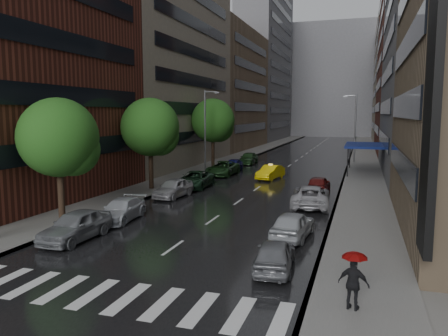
{
  "coord_description": "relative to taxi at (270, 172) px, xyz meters",
  "views": [
    {
      "loc": [
        8.77,
        -15.24,
        6.63
      ],
      "look_at": [
        0.0,
        12.35,
        3.0
      ],
      "focal_mm": 35.0,
      "sensor_mm": 36.0,
      "label": 1
    }
  ],
  "objects": [
    {
      "name": "crosswalk",
      "position": [
        0.18,
        -29.81,
        -0.7
      ],
      "size": [
        13.15,
        2.8,
        0.01
      ],
      "color": "silver",
      "rests_on": "ground"
    },
    {
      "name": "building_far",
      "position": [
        -0.02,
        90.19,
        15.29
      ],
      "size": [
        40.0,
        14.0,
        32.0
      ],
      "primitive_type": "cube",
      "color": "slate",
      "rests_on": "ground"
    },
    {
      "name": "parked_cars_right",
      "position": [
        5.38,
        -14.83,
        0.03
      ],
      "size": [
        2.97,
        23.28,
        1.55
      ],
      "color": "slate",
      "rests_on": "ground"
    },
    {
      "name": "ped_red_umbrella",
      "position": [
        8.66,
        -28.59,
        0.61
      ],
      "size": [
        1.11,
        0.82,
        2.01
      ],
      "color": "black",
      "rests_on": "sidewalk_right"
    },
    {
      "name": "parked_cars_left",
      "position": [
        -5.42,
        -5.87,
        0.04
      ],
      "size": [
        2.68,
        40.99,
        1.59
      ],
      "color": "gray",
      "rests_on": "ground"
    },
    {
      "name": "sidewalk_left",
      "position": [
        -9.02,
        22.19,
        -0.64
      ],
      "size": [
        4.0,
        140.0,
        0.15
      ],
      "primitive_type": "cube",
      "color": "gray",
      "rests_on": "ground"
    },
    {
      "name": "awning",
      "position": [
        8.97,
        7.19,
        2.42
      ],
      "size": [
        4.0,
        8.0,
        3.12
      ],
      "color": "navy",
      "rests_on": "sidewalk_right"
    },
    {
      "name": "taxi",
      "position": [
        0.0,
        0.0,
        0.0
      ],
      "size": [
        2.37,
        4.55,
        1.43
      ],
      "primitive_type": "imported",
      "rotation": [
        0.0,
        0.0,
        -0.21
      ],
      "color": "yellow",
      "rests_on": "ground"
    },
    {
      "name": "buildings_left",
      "position": [
        -15.02,
        30.98,
        15.27
      ],
      "size": [
        8.0,
        108.0,
        38.0
      ],
      "color": "maroon",
      "rests_on": "ground"
    },
    {
      "name": "road",
      "position": [
        -0.02,
        22.19,
        -0.71
      ],
      "size": [
        14.0,
        140.0,
        0.01
      ],
      "primitive_type": "cube",
      "color": "black",
      "rests_on": "ground"
    },
    {
      "name": "street_lamp_right",
      "position": [
        7.7,
        17.19,
        4.18
      ],
      "size": [
        1.74,
        0.22,
        9.0
      ],
      "color": "gray",
      "rests_on": "sidewalk_right"
    },
    {
      "name": "buildings_right",
      "position": [
        14.98,
        28.89,
        14.32
      ],
      "size": [
        8.05,
        109.1,
        36.0
      ],
      "color": "#937A5B",
      "rests_on": "ground"
    },
    {
      "name": "tree_mid",
      "position": [
        -8.62,
        -9.28,
        4.74
      ],
      "size": [
        5.0,
        5.0,
        7.97
      ],
      "color": "#382619",
      "rests_on": "ground"
    },
    {
      "name": "street_lamp_left",
      "position": [
        -7.74,
        2.19,
        4.18
      ],
      "size": [
        1.74,
        0.22,
        9.0
      ],
      "color": "gray",
      "rests_on": "sidewalk_left"
    },
    {
      "name": "tree_far",
      "position": [
        -8.62,
        7.14,
        5.05
      ],
      "size": [
        5.29,
        5.29,
        8.43
      ],
      "color": "#382619",
      "rests_on": "ground"
    },
    {
      "name": "tree_near",
      "position": [
        -8.62,
        -21.16,
        4.47
      ],
      "size": [
        4.76,
        4.76,
        7.58
      ],
      "color": "#382619",
      "rests_on": "ground"
    },
    {
      "name": "ground",
      "position": [
        -0.02,
        -27.81,
        -0.71
      ],
      "size": [
        220.0,
        220.0,
        0.0
      ],
      "primitive_type": "plane",
      "color": "gray",
      "rests_on": "ground"
    },
    {
      "name": "sidewalk_right",
      "position": [
        8.98,
        22.19,
        -0.64
      ],
      "size": [
        4.0,
        140.0,
        0.15
      ],
      "primitive_type": "cube",
      "color": "gray",
      "rests_on": "ground"
    }
  ]
}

